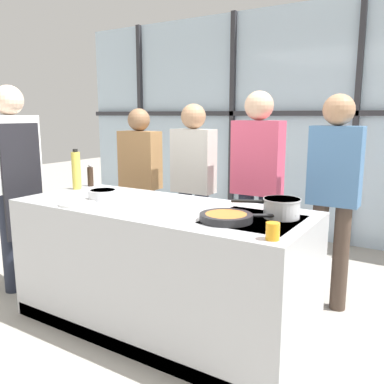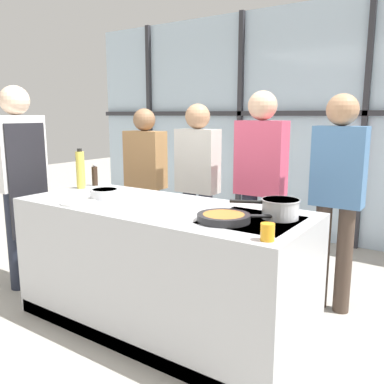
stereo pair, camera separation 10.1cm
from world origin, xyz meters
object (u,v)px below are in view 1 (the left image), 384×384
spectator_center_right (257,179)px  white_plate (77,203)px  saucepan (281,207)px  oil_bottle (76,170)px  mixing_bowl (103,194)px  frying_pan (227,217)px  spectator_far_left (140,178)px  juice_glass_near (273,231)px  spectator_far_right (334,187)px  spectator_center_left (193,179)px  chef (15,176)px  pepper_grinder (90,176)px

spectator_center_right → white_plate: size_ratio=6.87×
saucepan → oil_bottle: oil_bottle is taller
spectator_center_right → mixing_bowl: spectator_center_right is taller
saucepan → frying_pan: bearing=-134.6°
frying_pan → saucepan: size_ratio=1.29×
spectator_far_left → juice_glass_near: size_ratio=17.98×
spectator_far_right → juice_glass_near: spectator_far_right is taller
spectator_far_left → spectator_center_left: bearing=-180.0°
frying_pan → mixing_bowl: size_ratio=2.32×
spectator_center_right → white_plate: (-0.82, -1.25, -0.07)m
frying_pan → saucepan: bearing=45.4°
white_plate → mixing_bowl: mixing_bowl is taller
white_plate → juice_glass_near: bearing=-2.0°
spectator_far_right → juice_glass_near: (0.01, -1.30, -0.03)m
oil_bottle → spectator_center_left: bearing=52.4°
saucepan → mixing_bowl: bearing=-172.2°
spectator_center_left → juice_glass_near: (1.27, -1.30, 0.02)m
spectator_far_left → oil_bottle: (-0.01, -0.83, 0.17)m
spectator_center_right → oil_bottle: size_ratio=5.08×
spectator_far_right → chef: bearing=23.9°
spectator_center_left → oil_bottle: bearing=52.4°
spectator_center_left → pepper_grinder: (-0.65, -0.66, 0.07)m
chef → spectator_center_right: chef is taller
spectator_far_left → juice_glass_near: spectator_far_left is taller
chef → juice_glass_near: size_ratio=20.02×
frying_pan → white_plate: bearing=-172.0°
pepper_grinder → spectator_far_right: bearing=19.1°
spectator_center_left → white_plate: spectator_center_left is taller
spectator_center_left → juice_glass_near: bearing=134.3°
frying_pan → pepper_grinder: pepper_grinder is taller
chef → saucepan: 2.30m
spectator_center_left → spectator_center_right: bearing=180.0°
chef → oil_bottle: chef is taller
spectator_center_left → white_plate: (-0.18, -1.25, -0.02)m
oil_bottle → saucepan: bearing=-0.7°
frying_pan → spectator_far_left: bearing=144.7°
pepper_grinder → oil_bottle: bearing=-86.5°
spectator_center_right → mixing_bowl: (-0.78, -1.03, -0.04)m
chef → pepper_grinder: (0.48, 0.40, -0.02)m
chef → saucepan: bearing=95.3°
white_plate → pepper_grinder: pepper_grinder is taller
frying_pan → juice_glass_near: size_ratio=5.77×
spectator_center_left → saucepan: bearing=143.6°
spectator_center_left → spectator_center_right: (0.63, -0.00, 0.06)m
juice_glass_near → mixing_bowl: bearing=169.2°
frying_pan → oil_bottle: oil_bottle is taller
spectator_center_left → spectator_center_right: 0.64m
mixing_bowl → juice_glass_near: juice_glass_near is taller
pepper_grinder → juice_glass_near: bearing=-18.4°
spectator_center_right → saucepan: 1.00m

